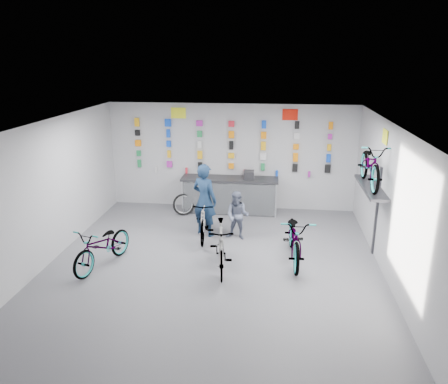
# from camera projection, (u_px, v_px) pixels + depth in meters

# --- Properties ---
(floor) EXTENTS (8.00, 8.00, 0.00)m
(floor) POSITION_uv_depth(u_px,v_px,m) (212.00, 269.00, 9.09)
(floor) COLOR #515156
(floor) RESTS_ON ground
(ceiling) EXTENTS (8.00, 8.00, 0.00)m
(ceiling) POSITION_uv_depth(u_px,v_px,m) (211.00, 126.00, 8.19)
(ceiling) COLOR white
(ceiling) RESTS_ON wall_back
(wall_back) EXTENTS (7.00, 0.00, 7.00)m
(wall_back) POSITION_uv_depth(u_px,v_px,m) (231.00, 157.00, 12.43)
(wall_back) COLOR #ADADAF
(wall_back) RESTS_ON floor
(wall_front) EXTENTS (7.00, 0.00, 7.00)m
(wall_front) POSITION_uv_depth(u_px,v_px,m) (159.00, 316.00, 4.85)
(wall_front) COLOR #ADADAF
(wall_front) RESTS_ON floor
(wall_left) EXTENTS (0.00, 8.00, 8.00)m
(wall_left) POSITION_uv_depth(u_px,v_px,m) (44.00, 195.00, 9.03)
(wall_left) COLOR #ADADAF
(wall_left) RESTS_ON floor
(wall_right) EXTENTS (0.00, 8.00, 8.00)m
(wall_right) POSITION_uv_depth(u_px,v_px,m) (394.00, 208.00, 8.25)
(wall_right) COLOR #ADADAF
(wall_right) RESTS_ON floor
(counter) EXTENTS (2.70, 0.66, 1.00)m
(counter) POSITION_uv_depth(u_px,v_px,m) (230.00, 196.00, 12.30)
(counter) COLOR black
(counter) RESTS_ON floor
(merch_wall) EXTENTS (5.56, 0.08, 1.57)m
(merch_wall) POSITION_uv_depth(u_px,v_px,m) (232.00, 147.00, 12.27)
(merch_wall) COLOR #1E7F44
(merch_wall) RESTS_ON wall_back
(wall_bracket) EXTENTS (0.39, 1.90, 2.00)m
(wall_bracket) POSITION_uv_depth(u_px,v_px,m) (372.00, 191.00, 9.42)
(wall_bracket) COLOR #333338
(wall_bracket) RESTS_ON wall_right
(sign_left) EXTENTS (0.42, 0.02, 0.30)m
(sign_left) POSITION_uv_depth(u_px,v_px,m) (178.00, 113.00, 12.21)
(sign_left) COLOR #F8FF25
(sign_left) RESTS_ON wall_back
(sign_right) EXTENTS (0.42, 0.02, 0.30)m
(sign_right) POSITION_uv_depth(u_px,v_px,m) (290.00, 115.00, 11.87)
(sign_right) COLOR red
(sign_right) RESTS_ON wall_back
(sign_side) EXTENTS (0.02, 0.40, 0.30)m
(sign_side) POSITION_uv_depth(u_px,v_px,m) (385.00, 137.00, 9.04)
(sign_side) COLOR #F8FF25
(sign_side) RESTS_ON wall_right
(bike_left) EXTENTS (1.11, 1.86, 0.92)m
(bike_left) POSITION_uv_depth(u_px,v_px,m) (103.00, 246.00, 9.11)
(bike_left) COLOR gray
(bike_left) RESTS_ON floor
(bike_center) EXTENTS (0.71, 1.75, 1.02)m
(bike_center) POSITION_uv_depth(u_px,v_px,m) (221.00, 247.00, 8.96)
(bike_center) COLOR gray
(bike_center) RESTS_ON floor
(bike_right) EXTENTS (0.80, 2.06, 1.06)m
(bike_right) POSITION_uv_depth(u_px,v_px,m) (295.00, 237.00, 9.37)
(bike_right) COLOR gray
(bike_right) RESTS_ON floor
(bike_service) EXTENTS (0.58, 1.69, 1.00)m
(bike_service) POSITION_uv_depth(u_px,v_px,m) (204.00, 219.00, 10.52)
(bike_service) COLOR gray
(bike_service) RESTS_ON floor
(bike_wall) EXTENTS (0.63, 1.80, 0.95)m
(bike_wall) POSITION_uv_depth(u_px,v_px,m) (371.00, 164.00, 9.25)
(bike_wall) COLOR gray
(bike_wall) RESTS_ON wall_bracket
(clerk) EXTENTS (0.78, 0.68, 1.80)m
(clerk) POSITION_uv_depth(u_px,v_px,m) (205.00, 200.00, 10.61)
(clerk) COLOR #132843
(clerk) RESTS_ON floor
(customer) EXTENTS (0.66, 0.56, 1.19)m
(customer) POSITION_uv_depth(u_px,v_px,m) (237.00, 216.00, 10.45)
(customer) COLOR #50576C
(customer) RESTS_ON floor
(spare_wheel) EXTENTS (0.65, 0.43, 0.61)m
(spare_wheel) POSITION_uv_depth(u_px,v_px,m) (184.00, 204.00, 12.14)
(spare_wheel) COLOR black
(spare_wheel) RESTS_ON floor
(register) EXTENTS (0.29, 0.31, 0.22)m
(register) POSITION_uv_depth(u_px,v_px,m) (249.00, 175.00, 12.06)
(register) COLOR black
(register) RESTS_ON counter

